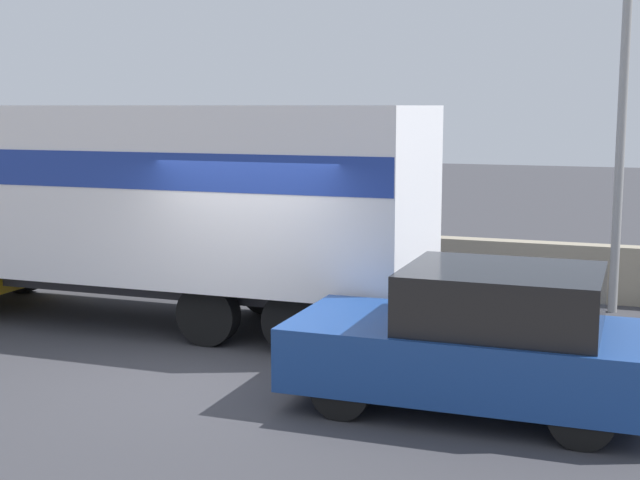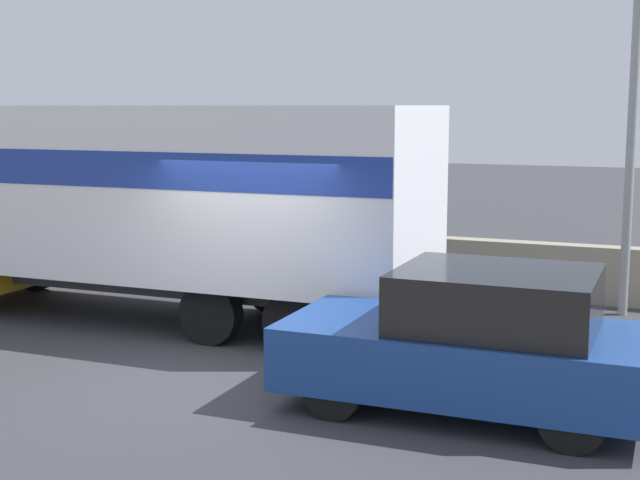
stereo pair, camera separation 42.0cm
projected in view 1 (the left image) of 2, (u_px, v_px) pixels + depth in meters
ground_plane at (218, 374)px, 10.71m from camera, size 80.00×80.00×0.00m
stone_wall_backdrop at (360, 259)px, 15.96m from camera, size 60.00×0.35×0.94m
street_lamp at (627, 19)px, 13.26m from camera, size 0.56×0.28×7.82m
box_truck at (161, 196)px, 13.09m from camera, size 8.24×2.62×3.20m
car_hatchback at (480, 340)px, 9.37m from camera, size 3.84×1.81×1.53m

